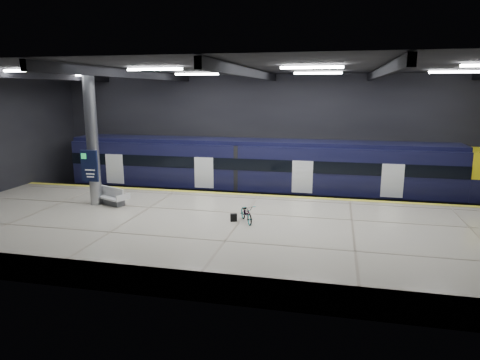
% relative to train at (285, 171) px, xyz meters
% --- Properties ---
extents(ground, '(30.00, 30.00, 0.00)m').
position_rel_train_xyz_m(ground, '(-1.11, -5.50, -2.06)').
color(ground, black).
rests_on(ground, ground).
extents(room_shell, '(30.10, 16.10, 8.05)m').
position_rel_train_xyz_m(room_shell, '(-1.11, -5.49, 3.66)').
color(room_shell, black).
rests_on(room_shell, ground).
extents(platform, '(30.00, 11.00, 1.10)m').
position_rel_train_xyz_m(platform, '(-1.11, -8.00, -1.51)').
color(platform, beige).
rests_on(platform, ground).
extents(safety_strip, '(30.00, 0.40, 0.01)m').
position_rel_train_xyz_m(safety_strip, '(-1.11, -2.75, -0.95)').
color(safety_strip, yellow).
rests_on(safety_strip, platform).
extents(rails, '(30.00, 1.52, 0.16)m').
position_rel_train_xyz_m(rails, '(-1.11, 0.00, -1.98)').
color(rails, gray).
rests_on(rails, ground).
extents(train, '(29.40, 2.84, 3.79)m').
position_rel_train_xyz_m(train, '(0.00, 0.00, 0.00)').
color(train, black).
rests_on(train, ground).
extents(bench, '(2.30, 1.66, 0.94)m').
position_rel_train_xyz_m(bench, '(-8.34, -6.38, -0.63)').
color(bench, '#595B60').
rests_on(bench, platform).
extents(bicycle, '(1.24, 1.67, 0.84)m').
position_rel_train_xyz_m(bicycle, '(-0.77, -7.88, -0.54)').
color(bicycle, '#99999E').
rests_on(bicycle, platform).
extents(pannier_bag, '(0.34, 0.27, 0.35)m').
position_rel_train_xyz_m(pannier_bag, '(-1.37, -7.88, -0.78)').
color(pannier_bag, black).
rests_on(pannier_bag, platform).
extents(info_column, '(0.90, 0.78, 6.90)m').
position_rel_train_xyz_m(info_column, '(-9.11, -6.52, 2.40)').
color(info_column, '#9EA0A5').
rests_on(info_column, platform).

